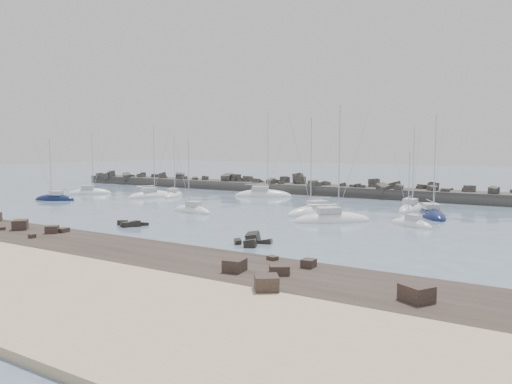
# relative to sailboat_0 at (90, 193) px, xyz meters

# --- Properties ---
(ground) EXTENTS (400.00, 400.00, 0.00)m
(ground) POSITION_rel_sailboat_0_xyz_m (39.88, -13.90, -0.15)
(ground) COLOR slate
(ground) RESTS_ON ground
(rock_shelf) EXTENTS (140.00, 12.00, 1.90)m
(rock_shelf) POSITION_rel_sailboat_0_xyz_m (39.81, -35.90, -0.13)
(rock_shelf) COLOR #2B211D
(rock_shelf) RESTS_ON ground
(rock_cluster_near) EXTENTS (3.74, 3.53, 1.37)m
(rock_cluster_near) POSITION_rel_sailboat_0_xyz_m (36.16, -23.39, -0.08)
(rock_cluster_near) COLOR black
(rock_cluster_near) RESTS_ON ground
(rock_cluster_far) EXTENTS (3.42, 4.37, 1.71)m
(rock_cluster_far) POSITION_rel_sailboat_0_xyz_m (54.27, -24.62, -0.01)
(rock_cluster_far) COLOR black
(rock_cluster_far) RESTS_ON ground
(breakwater) EXTENTS (115.00, 7.52, 5.46)m
(breakwater) POSITION_rel_sailboat_0_xyz_m (31.97, 24.10, 0.19)
(breakwater) COLOR #302D2A
(breakwater) RESTS_ON ground
(sailboat_0) EXTENTS (7.29, 7.76, 13.03)m
(sailboat_0) POSITION_rel_sailboat_0_xyz_m (0.00, 0.00, 0.00)
(sailboat_0) COLOR white
(sailboat_0) RESTS_ON ground
(sailboat_1) EXTENTS (5.13, 8.02, 12.19)m
(sailboat_1) POSITION_rel_sailboat_0_xyz_m (16.93, 5.51, -0.02)
(sailboat_1) COLOR white
(sailboat_1) RESTS_ON ground
(sailboat_2) EXTENTS (7.54, 5.00, 11.70)m
(sailboat_2) POSITION_rel_sailboat_0_xyz_m (4.01, -10.75, -0.00)
(sailboat_2) COLOR #0F1B42
(sailboat_2) RESTS_ON ground
(sailboat_3) EXTENTS (5.47, 9.59, 14.53)m
(sailboat_3) POSITION_rel_sailboat_0_xyz_m (14.34, 2.24, -0.00)
(sailboat_3) COLOR white
(sailboat_3) RESTS_ON ground
(sailboat_4) EXTENTS (11.07, 7.82, 16.89)m
(sailboat_4) POSITION_rel_sailboat_0_xyz_m (31.26, 14.34, 0.00)
(sailboat_4) COLOR white
(sailboat_4) RESTS_ON ground
(sailboat_5) EXTENTS (7.30, 3.05, 11.41)m
(sailboat_5) POSITION_rel_sailboat_0_xyz_m (34.34, -10.12, -0.00)
(sailboat_5) COLOR white
(sailboat_5) RESTS_ON ground
(sailboat_6) EXTENTS (6.54, 9.43, 14.54)m
(sailboat_6) POSITION_rel_sailboat_0_xyz_m (50.09, -2.53, 0.01)
(sailboat_6) COLOR white
(sailboat_6) RESTS_ON ground
(sailboat_7) EXTENTS (9.44, 8.93, 15.67)m
(sailboat_7) POSITION_rel_sailboat_0_xyz_m (54.96, -7.71, -0.00)
(sailboat_7) COLOR white
(sailboat_7) RESTS_ON ground
(sailboat_8) EXTENTS (6.72, 9.50, 14.54)m
(sailboat_8) POSITION_rel_sailboat_0_xyz_m (64.42, 3.57, -0.01)
(sailboat_8) COLOR #0F1B42
(sailboat_8) RESTS_ON ground
(sailboat_9) EXTENTS (6.26, 4.24, 9.75)m
(sailboat_9) POSITION_rel_sailboat_0_xyz_m (64.21, -5.67, -0.02)
(sailboat_9) COLOR white
(sailboat_9) RESTS_ON ground
(sailboat_10) EXTENTS (2.69, 8.32, 13.28)m
(sailboat_10) POSITION_rel_sailboat_0_xyz_m (60.29, 8.65, 0.00)
(sailboat_10) COLOR white
(sailboat_10) RESTS_ON ground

